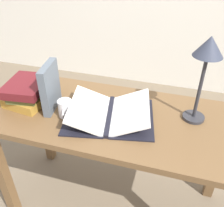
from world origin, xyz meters
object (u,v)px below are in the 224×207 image
object	(u,v)px
book_standing_upright	(50,87)
open_book	(109,113)
coffee_mug	(65,109)
book_stack_tall	(28,92)
reading_lamp	(207,57)

from	to	relation	value
book_standing_upright	open_book	bearing A→B (deg)	-7.79
coffee_mug	book_stack_tall	bearing A→B (deg)	166.95
coffee_mug	reading_lamp	bearing A→B (deg)	14.78
book_stack_tall	book_standing_upright	world-z (taller)	book_standing_upright
book_standing_upright	reading_lamp	size ratio (longest dim) A/B	0.58
open_book	reading_lamp	world-z (taller)	reading_lamp
coffee_mug	open_book	bearing A→B (deg)	14.09
book_standing_upright	coffee_mug	xyz separation A→B (m)	(0.11, -0.05, -0.08)
book_stack_tall	book_standing_upright	size ratio (longest dim) A/B	1.07
book_stack_tall	reading_lamp	distance (m)	0.98
book_standing_upright	reading_lamp	distance (m)	0.81
book_standing_upright	reading_lamp	world-z (taller)	reading_lamp
open_book	book_stack_tall	bearing A→B (deg)	168.18
book_stack_tall	book_standing_upright	distance (m)	0.17
open_book	book_standing_upright	world-z (taller)	book_standing_upright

